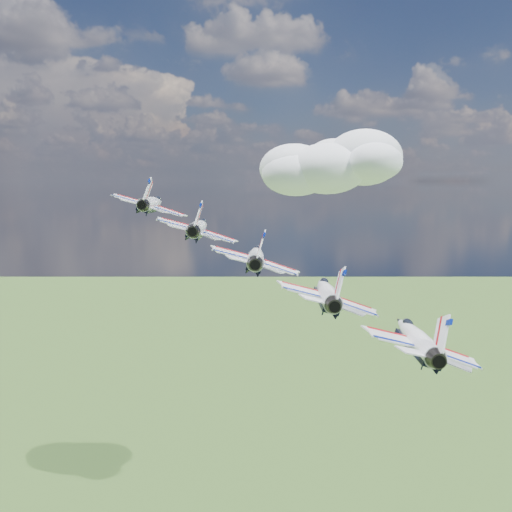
{
  "coord_description": "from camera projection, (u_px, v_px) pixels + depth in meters",
  "views": [
    {
      "loc": [
        -11.88,
        -70.56,
        166.41
      ],
      "look_at": [
        -0.79,
        2.87,
        156.66
      ],
      "focal_mm": 40.0,
      "sensor_mm": 36.0,
      "label": 1
    }
  ],
  "objects": [
    {
      "name": "jet_1",
      "position": [
        199.0,
        227.0,
        82.84
      ],
      "size": [
        14.65,
        18.31,
        7.95
      ],
      "primitive_type": null,
      "rotation": [
        0.0,
        0.29,
        -0.16
      ],
      "color": "white"
    },
    {
      "name": "cloud_far",
      "position": [
        339.0,
        168.0,
        250.98
      ],
      "size": [
        59.07,
        46.41,
        23.21
      ],
      "primitive_type": "ellipsoid",
      "color": "white"
    },
    {
      "name": "jet_0",
      "position": [
        152.0,
        203.0,
        90.78
      ],
      "size": [
        14.65,
        18.31,
        7.95
      ],
      "primitive_type": null,
      "rotation": [
        0.0,
        0.29,
        -0.16
      ],
      "color": "white"
    },
    {
      "name": "jet_3",
      "position": [
        326.0,
        292.0,
        66.96
      ],
      "size": [
        14.65,
        18.31,
        7.95
      ],
      "primitive_type": null,
      "rotation": [
        0.0,
        0.29,
        -0.16
      ],
      "color": "silver"
    },
    {
      "name": "jet_4",
      "position": [
        415.0,
        337.0,
        59.03
      ],
      "size": [
        14.65,
        18.31,
        7.95
      ],
      "primitive_type": null,
      "rotation": [
        0.0,
        0.29,
        -0.16
      ],
      "color": "silver"
    },
    {
      "name": "jet_2",
      "position": [
        256.0,
        256.0,
        74.9
      ],
      "size": [
        14.65,
        18.31,
        7.95
      ],
      "primitive_type": null,
      "rotation": [
        0.0,
        0.29,
        -0.16
      ],
      "color": "white"
    }
  ]
}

